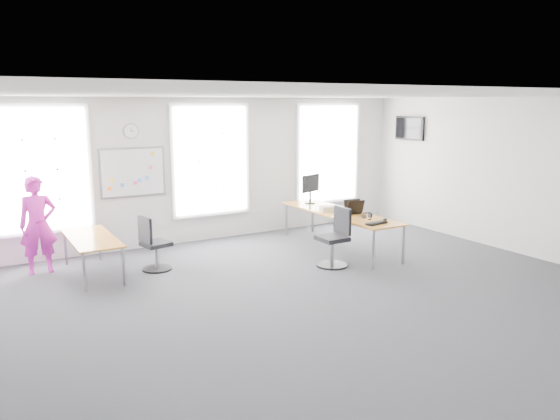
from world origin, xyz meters
TOP-DOWN VIEW (x-y plane):
  - floor at (0.00, 0.00)m, footprint 10.00×10.00m
  - ceiling at (0.00, 0.00)m, footprint 10.00×10.00m
  - wall_back at (0.00, 4.00)m, footprint 10.00×0.00m
  - wall_front at (0.00, -4.00)m, footprint 10.00×0.00m
  - wall_right at (5.00, 0.00)m, footprint 0.00×10.00m
  - window_left at (-3.00, 3.97)m, footprint 1.60×0.06m
  - window_mid at (0.30, 3.97)m, footprint 1.60×0.06m
  - window_right at (3.30, 3.97)m, footprint 1.60×0.06m
  - desk_right at (2.19, 1.96)m, footprint 0.82×3.08m
  - desk_left at (-2.45, 2.70)m, footprint 0.72×1.80m
  - chair_right at (1.42, 1.05)m, footprint 0.56×0.56m
  - chair_left at (-1.49, 2.41)m, footprint 0.52×0.52m
  - person at (-3.20, 3.29)m, footprint 0.61×0.41m
  - whiteboard at (-1.35, 3.97)m, footprint 1.20×0.03m
  - wall_clock at (-1.35, 3.97)m, footprint 0.30×0.04m
  - tv at (4.95, 3.00)m, footprint 0.06×0.90m
  - keyboard at (2.11, 0.74)m, footprint 0.46×0.24m
  - mouse at (2.44, 0.89)m, footprint 0.10×0.13m
  - lens_cap at (2.24, 1.09)m, footprint 0.08×0.08m
  - headphones at (2.27, 1.22)m, footprint 0.20×0.10m
  - laptop_sleeve at (2.29, 1.64)m, footprint 0.37×0.24m
  - paper_stack at (2.03, 2.14)m, footprint 0.34×0.29m
  - monitor at (2.22, 3.06)m, footprint 0.54×0.24m

SIDE VIEW (x-z plane):
  - floor at x=0.00m, z-range 0.00..0.00m
  - chair_left at x=-1.49m, z-range -0.06..0.91m
  - chair_right at x=1.42m, z-range -0.07..0.99m
  - desk_left at x=-2.45m, z-range 0.27..0.93m
  - desk_right at x=2.19m, z-range 0.33..1.07m
  - lens_cap at x=2.24m, z-range 0.75..0.76m
  - keyboard at x=2.11m, z-range 0.75..0.77m
  - mouse at x=2.44m, z-range 0.75..0.79m
  - paper_stack at x=2.03m, z-range 0.75..0.85m
  - headphones at x=2.27m, z-range 0.74..0.86m
  - person at x=-3.20m, z-range 0.00..1.68m
  - laptop_sleeve at x=2.29m, z-range 0.75..1.04m
  - monitor at x=2.22m, z-range 0.81..1.44m
  - wall_back at x=0.00m, z-range -3.50..6.50m
  - wall_front at x=0.00m, z-range -3.50..6.50m
  - wall_right at x=5.00m, z-range -3.50..6.50m
  - whiteboard at x=-1.35m, z-range 1.10..2.00m
  - window_left at x=-3.00m, z-range 0.60..2.80m
  - window_mid at x=0.30m, z-range 0.60..2.80m
  - window_right at x=3.30m, z-range 0.60..2.80m
  - tv at x=4.95m, z-range 2.02..2.57m
  - wall_clock at x=-1.35m, z-range 2.20..2.50m
  - ceiling at x=0.00m, z-range 3.00..3.00m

